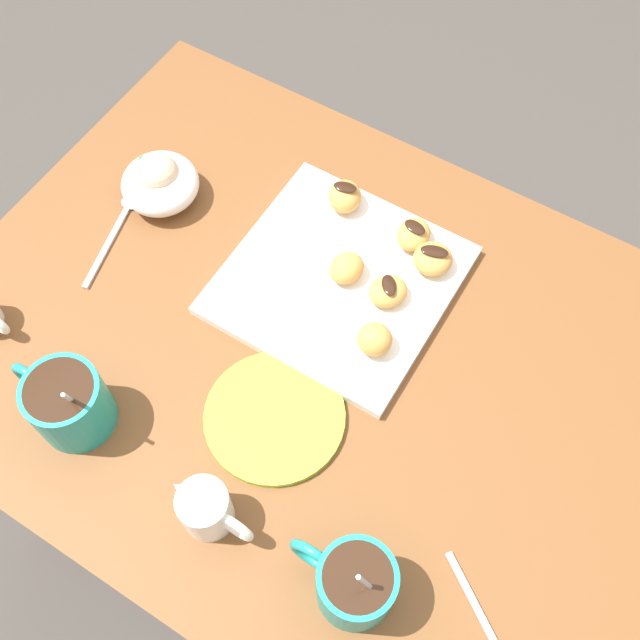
# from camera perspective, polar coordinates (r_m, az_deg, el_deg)

# --- Properties ---
(ground_plane) EXTENTS (8.00, 8.00, 0.00)m
(ground_plane) POSITION_cam_1_polar(r_m,az_deg,el_deg) (1.68, -0.29, -13.30)
(ground_plane) COLOR #423D38
(dining_table) EXTENTS (0.99, 0.75, 0.73)m
(dining_table) POSITION_cam_1_polar(r_m,az_deg,el_deg) (1.12, -0.42, -5.37)
(dining_table) COLOR brown
(dining_table) RESTS_ON ground_plane
(pastry_plate_square) EXTENTS (0.29, 0.29, 0.02)m
(pastry_plate_square) POSITION_cam_1_polar(r_m,az_deg,el_deg) (1.03, 1.43, 3.05)
(pastry_plate_square) COLOR white
(pastry_plate_square) RESTS_ON dining_table
(coffee_mug_teal_left) EXTENTS (0.13, 0.09, 0.15)m
(coffee_mug_teal_left) POSITION_cam_1_polar(r_m,az_deg,el_deg) (0.85, 2.60, -19.32)
(coffee_mug_teal_left) COLOR teal
(coffee_mug_teal_left) RESTS_ON dining_table
(coffee_mug_teal_right) EXTENTS (0.13, 0.09, 0.14)m
(coffee_mug_teal_right) POSITION_cam_1_polar(r_m,az_deg,el_deg) (0.95, -18.65, -5.93)
(coffee_mug_teal_right) COLOR teal
(coffee_mug_teal_right) RESTS_ON dining_table
(cream_pitcher_white) EXTENTS (0.10, 0.06, 0.07)m
(cream_pitcher_white) POSITION_cam_1_polar(r_m,az_deg,el_deg) (0.88, -8.61, -14.01)
(cream_pitcher_white) COLOR white
(cream_pitcher_white) RESTS_ON dining_table
(ice_cream_bowl) EXTENTS (0.11, 0.11, 0.08)m
(ice_cream_bowl) POSITION_cam_1_polar(r_m,az_deg,el_deg) (1.12, -12.09, 10.25)
(ice_cream_bowl) COLOR white
(ice_cream_bowl) RESTS_ON dining_table
(saucer_lime_left) EXTENTS (0.18, 0.18, 0.01)m
(saucer_lime_left) POSITION_cam_1_polar(r_m,az_deg,el_deg) (0.95, -3.47, -7.37)
(saucer_lime_left) COLOR #9EC633
(saucer_lime_left) RESTS_ON dining_table
(loose_spoon_by_plate) EXTENTS (0.05, 0.16, 0.01)m
(loose_spoon_by_plate) POSITION_cam_1_polar(r_m,az_deg,el_deg) (1.12, -15.24, 6.66)
(loose_spoon_by_plate) COLOR silver
(loose_spoon_by_plate) RESTS_ON dining_table
(beignet_0) EXTENTS (0.07, 0.07, 0.03)m
(beignet_0) POSITION_cam_1_polar(r_m,az_deg,el_deg) (1.00, 5.19, 2.17)
(beignet_0) COLOR #D19347
(beignet_0) RESTS_ON pastry_plate_square
(chocolate_drizzle_0) EXTENTS (0.03, 0.04, 0.00)m
(chocolate_drizzle_0) POSITION_cam_1_polar(r_m,az_deg,el_deg) (0.98, 5.27, 2.66)
(chocolate_drizzle_0) COLOR black
(chocolate_drizzle_0) RESTS_ON beignet_0
(beignet_1) EXTENTS (0.05, 0.05, 0.04)m
(beignet_1) POSITION_cam_1_polar(r_m,az_deg,el_deg) (0.96, 4.17, -1.47)
(beignet_1) COLOR #D19347
(beignet_1) RESTS_ON pastry_plate_square
(beignet_2) EXTENTS (0.05, 0.06, 0.04)m
(beignet_2) POSITION_cam_1_polar(r_m,az_deg,el_deg) (1.01, 2.03, 3.97)
(beignet_2) COLOR #D19347
(beignet_2) RESTS_ON pastry_plate_square
(beignet_3) EXTENTS (0.08, 0.08, 0.03)m
(beignet_3) POSITION_cam_1_polar(r_m,az_deg,el_deg) (1.03, 8.57, 4.62)
(beignet_3) COLOR #D19347
(beignet_3) RESTS_ON pastry_plate_square
(chocolate_drizzle_3) EXTENTS (0.04, 0.03, 0.00)m
(chocolate_drizzle_3) POSITION_cam_1_polar(r_m,az_deg,el_deg) (1.01, 8.70, 5.19)
(chocolate_drizzle_3) COLOR black
(chocolate_drizzle_3) RESTS_ON beignet_3
(beignet_4) EXTENTS (0.07, 0.07, 0.04)m
(beignet_4) POSITION_cam_1_polar(r_m,az_deg,el_deg) (1.08, 1.89, 9.36)
(beignet_4) COLOR #D19347
(beignet_4) RESTS_ON pastry_plate_square
(chocolate_drizzle_4) EXTENTS (0.04, 0.03, 0.00)m
(chocolate_drizzle_4) POSITION_cam_1_polar(r_m,az_deg,el_deg) (1.06, 1.93, 10.06)
(chocolate_drizzle_4) COLOR black
(chocolate_drizzle_4) RESTS_ON beignet_4
(beignet_5) EXTENTS (0.05, 0.06, 0.03)m
(beignet_5) POSITION_cam_1_polar(r_m,az_deg,el_deg) (1.05, 7.12, 6.47)
(beignet_5) COLOR #D19347
(beignet_5) RESTS_ON pastry_plate_square
(chocolate_drizzle_5) EXTENTS (0.03, 0.02, 0.00)m
(chocolate_drizzle_5) POSITION_cam_1_polar(r_m,az_deg,el_deg) (1.03, 7.23, 7.02)
(chocolate_drizzle_5) COLOR black
(chocolate_drizzle_5) RESTS_ON beignet_5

